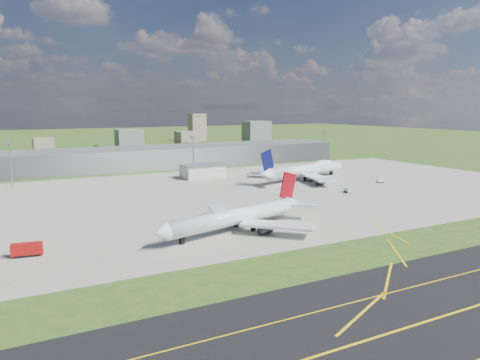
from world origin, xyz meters
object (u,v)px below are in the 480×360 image
fire_truck (27,250)px  van_white_near (348,190)px  tug_yellow (193,226)px  airliner_blue_quad (306,170)px  airliner_red_twin (238,217)px  van_white_far (380,181)px

fire_truck → van_white_near: (158.58, 35.54, -0.74)m
tug_yellow → van_white_near: 104.66m
fire_truck → tug_yellow: 58.33m
airliner_blue_quad → tug_yellow: airliner_blue_quad is taller
airliner_blue_quad → tug_yellow: 133.71m
tug_yellow → fire_truck: bearing=158.6°
tug_yellow → van_white_near: van_white_near is taller
airliner_blue_quad → van_white_near: (-8.37, -48.63, -4.66)m
airliner_red_twin → van_white_far: 137.94m
airliner_blue_quad → van_white_far: (30.46, -33.50, -4.73)m
tug_yellow → van_white_near: size_ratio=0.73×
fire_truck → van_white_near: size_ratio=1.84×
airliner_red_twin → fire_truck: bearing=-18.6°
fire_truck → tug_yellow: fire_truck is taller
airliner_red_twin → fire_truck: size_ratio=7.39×
fire_truck → van_white_near: 162.52m
van_white_near → van_white_far: bearing=-53.8°
tug_yellow → van_white_far: size_ratio=0.81×
airliner_blue_quad → van_white_near: 49.57m
van_white_near → van_white_far: 41.67m
fire_truck → van_white_far: fire_truck is taller
airliner_blue_quad → fire_truck: bearing=-167.9°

